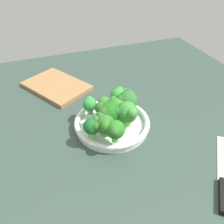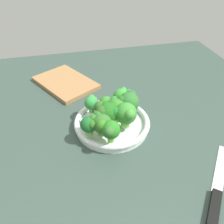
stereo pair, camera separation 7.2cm
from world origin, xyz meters
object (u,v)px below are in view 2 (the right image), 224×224
at_px(bowl, 112,123).
at_px(broccoli_floret_9, 107,104).
at_px(broccoli_floret_1, 91,103).
at_px(broccoli_floret_5, 110,130).
at_px(broccoli_floret_3, 116,107).
at_px(broccoli_floret_6, 106,112).
at_px(broccoli_floret_2, 123,97).
at_px(broccoli_floret_4, 128,102).
at_px(cutting_board, 66,83).
at_px(broccoli_floret_0, 126,114).
at_px(broccoli_floret_8, 101,123).
at_px(knife, 217,192).
at_px(broccoli_floret_7, 90,125).

distance_m(bowl, broccoli_floret_9, 0.06).
height_order(broccoli_floret_1, broccoli_floret_5, broccoli_floret_5).
relative_size(broccoli_floret_3, broccoli_floret_6, 0.90).
bearing_deg(broccoli_floret_2, broccoli_floret_4, -173.56).
height_order(broccoli_floret_5, cutting_board, broccoli_floret_5).
height_order(bowl, broccoli_floret_0, broccoli_floret_0).
xyz_separation_m(broccoli_floret_2, broccoli_floret_3, (-0.06, 0.04, 0.01)).
bearing_deg(broccoli_floret_4, broccoli_floret_2, 6.44).
xyz_separation_m(broccoli_floret_0, broccoli_floret_9, (0.08, 0.04, -0.01)).
height_order(bowl, broccoli_floret_4, broccoli_floret_4).
bearing_deg(bowl, broccoli_floret_8, 141.85).
distance_m(broccoli_floret_0, broccoli_floret_1, 0.13).
xyz_separation_m(broccoli_floret_8, knife, (-0.24, -0.24, -0.07)).
bearing_deg(broccoli_floret_4, broccoli_floret_6, 115.96).
relative_size(broccoli_floret_2, broccoli_floret_6, 0.86).
xyz_separation_m(broccoli_floret_4, broccoli_floret_9, (0.02, 0.07, -0.01)).
bearing_deg(broccoli_floret_6, broccoli_floret_4, -64.04).
xyz_separation_m(broccoli_floret_3, broccoli_floret_4, (0.01, -0.04, 0.00)).
relative_size(broccoli_floret_7, broccoli_floret_8, 0.83).
relative_size(broccoli_floret_7, knife, 0.27).
distance_m(broccoli_floret_5, broccoli_floret_6, 0.07).
relative_size(broccoli_floret_1, broccoli_floret_8, 0.80).
relative_size(bowl, broccoli_floret_9, 3.94).
bearing_deg(broccoli_floret_5, broccoli_floret_8, 26.56).
distance_m(broccoli_floret_5, broccoli_floret_8, 0.04).
bearing_deg(broccoli_floret_7, bowl, -57.03).
xyz_separation_m(broccoli_floret_5, broccoli_floret_7, (0.04, 0.05, -0.01)).
bearing_deg(broccoli_floret_1, broccoli_floret_7, 168.03).
xyz_separation_m(broccoli_floret_2, broccoli_floret_8, (-0.12, 0.10, 0.00)).
bearing_deg(broccoli_floret_4, broccoli_floret_3, 102.60).
bearing_deg(broccoli_floret_8, broccoli_floret_6, -32.90).
bearing_deg(bowl, broccoli_floret_5, 164.09).
relative_size(broccoli_floret_1, broccoli_floret_9, 0.93).
height_order(bowl, cutting_board, bowl).
bearing_deg(broccoli_floret_9, broccoli_floret_4, -106.86).
xyz_separation_m(broccoli_floret_8, cutting_board, (0.36, 0.08, -0.07)).
relative_size(broccoli_floret_4, broccoli_floret_6, 0.99).
height_order(bowl, broccoli_floret_3, broccoli_floret_3).
height_order(broccoli_floret_0, cutting_board, broccoli_floret_0).
xyz_separation_m(broccoli_floret_0, cutting_board, (0.34, 0.16, -0.07)).
relative_size(broccoli_floret_1, cutting_board, 0.23).
relative_size(broccoli_floret_2, knife, 0.31).
bearing_deg(broccoli_floret_6, broccoli_floret_5, 176.26).
height_order(broccoli_floret_4, broccoli_floret_9, broccoli_floret_4).
xyz_separation_m(broccoli_floret_4, broccoli_floret_6, (-0.04, 0.08, 0.00)).
bearing_deg(cutting_board, broccoli_floret_6, -162.18).
relative_size(broccoli_floret_9, knife, 0.28).
relative_size(broccoli_floret_1, broccoli_floret_6, 0.71).
height_order(knife, cutting_board, cutting_board).
relative_size(broccoli_floret_2, broccoli_floret_7, 1.16).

